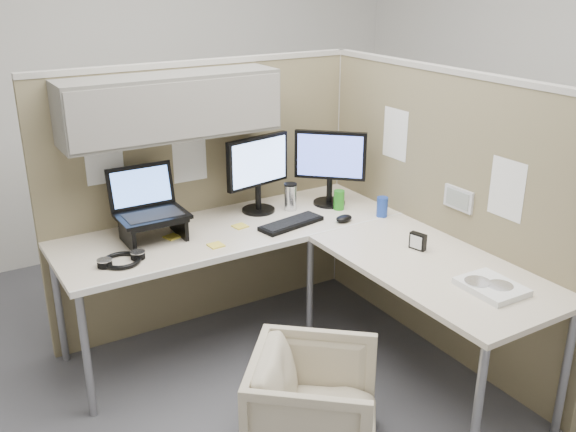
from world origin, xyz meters
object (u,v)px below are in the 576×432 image
desk (304,250)px  monitor_left (258,168)px  keyboard (291,224)px  office_chair (314,401)px

desk → monitor_left: (0.03, 0.55, 0.32)m
desk → keyboard: size_ratio=5.03×
desk → keyboard: (0.07, 0.25, 0.05)m
office_chair → keyboard: bearing=14.7°
office_chair → monitor_left: size_ratio=1.22×
desk → office_chair: (-0.37, -0.67, -0.40)m
office_chair → keyboard: 1.12m
desk → keyboard: bearing=73.6°
keyboard → office_chair: bearing=-126.0°
desk → monitor_left: monitor_left is taller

